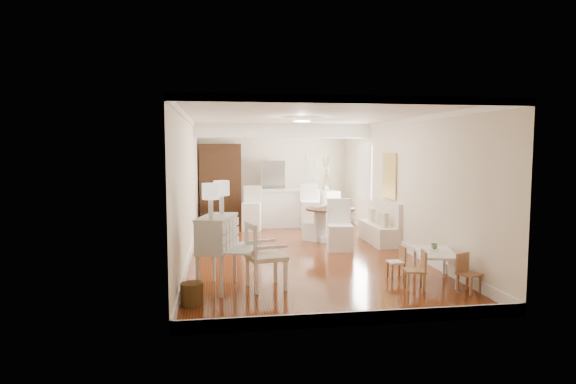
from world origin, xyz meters
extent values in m
plane|color=brown|center=(0.00, 0.00, 0.00)|extent=(9.00, 9.00, 0.00)
cube|color=white|center=(0.00, 0.00, 2.80)|extent=(4.50, 9.00, 0.04)
cube|color=#EDE2C9|center=(0.00, 4.50, 1.40)|extent=(4.50, 0.04, 2.80)
cube|color=#EDE2C9|center=(0.00, -4.50, 1.40)|extent=(4.50, 0.04, 2.80)
cube|color=#EDE2C9|center=(-2.25, 0.00, 1.40)|extent=(0.04, 9.00, 2.80)
cube|color=#EDE2C9|center=(2.25, 0.00, 1.40)|extent=(0.04, 9.00, 2.80)
cube|color=white|center=(0.00, 2.20, 2.62)|extent=(4.50, 0.45, 0.36)
cube|color=tan|center=(2.21, 0.50, 1.55)|extent=(0.04, 0.84, 1.04)
cube|color=white|center=(2.23, 2.40, 1.55)|extent=(0.04, 1.10, 1.40)
cylinder|color=#381E11|center=(-1.20, 4.48, 1.85)|extent=(0.30, 0.03, 0.30)
cylinder|color=white|center=(0.00, -0.50, 2.75)|extent=(0.36, 0.36, 0.08)
cube|color=beige|center=(-1.70, -2.68, 0.57)|extent=(1.12, 1.13, 1.15)
cube|color=silver|center=(-0.95, -2.76, 0.52)|extent=(0.72, 0.72, 1.05)
cylinder|color=#4F3618|center=(-2.05, -3.41, 0.16)|extent=(0.38, 0.38, 0.32)
cube|color=white|center=(1.83, -2.74, 0.25)|extent=(0.82, 1.11, 0.50)
cube|color=#9C7547|center=(1.31, -3.16, 0.31)|extent=(0.35, 0.35, 0.62)
cube|color=#A3744A|center=(1.28, -2.44, 0.27)|extent=(0.27, 0.27, 0.55)
cube|color=#9C6847|center=(2.06, -3.42, 0.30)|extent=(0.38, 0.38, 0.60)
cube|color=silver|center=(1.99, 0.50, 0.49)|extent=(0.52, 1.60, 0.98)
cylinder|color=#3F2214|center=(0.91, 0.82, 0.39)|extent=(1.44, 1.44, 0.79)
cube|color=white|center=(0.89, -0.18, 0.54)|extent=(0.59, 0.61, 1.09)
cube|color=silver|center=(0.57, 1.02, 0.42)|extent=(0.57, 0.57, 0.83)
cube|color=white|center=(0.10, 3.10, 0.52)|extent=(2.05, 0.65, 1.03)
cube|color=white|center=(-0.80, 2.53, 0.59)|extent=(0.56, 0.56, 1.18)
cube|color=white|center=(0.76, 2.54, 0.60)|extent=(0.51, 0.51, 1.21)
cube|color=#381E11|center=(-1.60, 4.18, 1.15)|extent=(1.20, 0.60, 2.30)
imported|color=silver|center=(0.30, 4.15, 0.90)|extent=(0.75, 0.65, 1.80)
cube|color=white|center=(1.47, 3.66, 0.47)|extent=(0.66, 1.07, 0.95)
imported|color=#609959|center=(1.91, -2.54, 0.54)|extent=(0.13, 0.13, 0.08)
imported|color=white|center=(1.47, 3.70, 1.03)|extent=(0.21, 0.21, 0.17)
camera|label=1|loc=(-1.67, -10.05, 2.18)|focal=30.00mm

